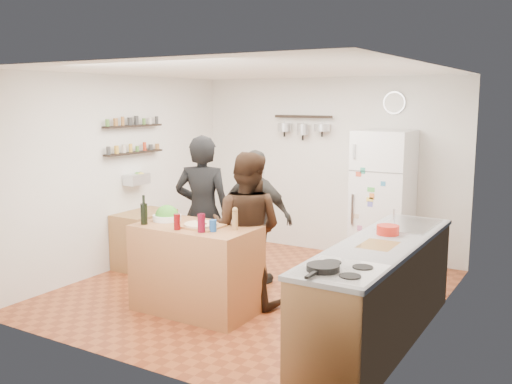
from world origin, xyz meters
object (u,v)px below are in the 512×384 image
Objects in this scene: person_left at (203,213)px; side_table at (145,239)px; salad_bowl at (167,218)px; fridge at (383,199)px; red_bowl at (388,230)px; salt_canister at (213,226)px; prep_island at (196,268)px; pepper_mill at (235,221)px; wine_bottle at (144,214)px; skillet at (323,268)px; person_back at (256,218)px; wall_clock at (394,103)px; counter_run at (379,293)px; person_center at (247,229)px.

person_left is 1.35m from side_table.
salad_bowl is 0.17× the size of fridge.
salt_canister is at bearing -154.93° from red_bowl.
pepper_mill is at bearing 6.34° from prep_island.
wine_bottle is (-0.50, -0.22, 0.56)m from prep_island.
side_table is (-3.39, 0.35, -0.60)m from red_bowl.
skillet is 0.31× the size of side_table.
pepper_mill is 0.23× the size of side_table.
person_left is at bearing 45.29° from person_back.
salt_canister reaches higher than salad_bowl.
salad_bowl is 0.19× the size of person_back.
salt_canister is 0.06× the size of fridge.
fridge is at bearing -90.00° from wall_clock.
pepper_mill is 1.55m from counter_run.
person_back is at bearing -120.44° from wall_clock.
salt_canister reaches higher than side_table.
person_back is at bearing 132.39° from skillet.
pepper_mill is 0.11× the size of person_back.
salt_canister is at bearing -21.80° from prep_island.
side_table is (-1.56, 0.95, -0.09)m from prep_island.
salt_canister is 0.39× the size of wall_clock.
salad_bowl is 0.17× the size of person_left.
prep_island is 1.83m from side_table.
wall_clock is at bearing 100.03° from skillet.
person_back is 1.69m from side_table.
person_left is 8.41× the size of red_bowl.
counter_run is at bearing 7.78° from prep_island.
salad_bowl is 1.56m from side_table.
person_center is 1.03× the size of person_back.
person_back is (0.44, 0.46, -0.09)m from person_left.
salt_canister is 0.04× the size of counter_run.
skillet is 1.39m from red_bowl.
skillet is at bearing 126.43° from person_left.
wine_bottle reaches higher than salt_canister.
wall_clock is (1.55, 2.84, 1.21)m from salad_bowl.
salad_bowl is 1.42× the size of red_bowl.
person_left is 1.11× the size of person_back.
person_back is at bearing -154.03° from person_left.
person_center is 2.07× the size of side_table.
person_center is 0.92× the size of fridge.
person_left is at bearing 131.74° from salt_canister.
salad_bowl is 1.39× the size of wine_bottle.
person_center is 2.90m from wall_clock.
person_center is at bearing 37.47° from wine_bottle.
pepper_mill reaches higher than red_bowl.
person_center is 2.27m from fridge.
red_bowl reaches higher than side_table.
wall_clock is (-0.75, 2.63, 1.70)m from counter_run.
red_bowl is (0.05, 1.38, 0.02)m from skillet.
pepper_mill is at bearing 15.87° from wine_bottle.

